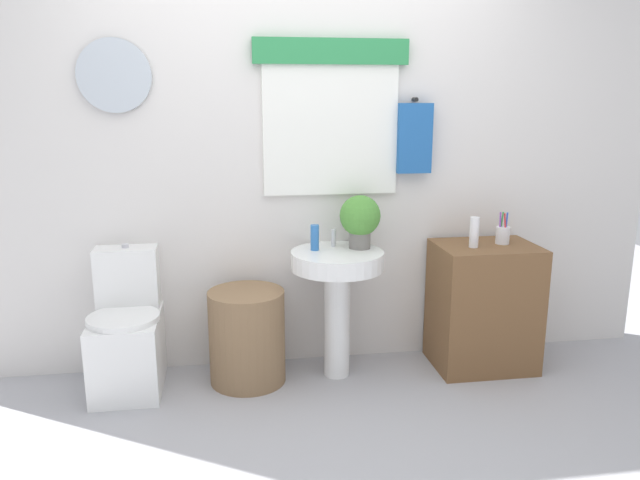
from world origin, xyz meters
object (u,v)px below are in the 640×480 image
laundry_hamper (247,337)px  toothbrush_cup (503,234)px  potted_plant (360,218)px  lotion_bottle (474,232)px  soap_bottle (315,238)px  pedestal_sink (337,282)px  toilet (128,335)px  wooden_cabinet (483,306)px

laundry_hamper → toothbrush_cup: size_ratio=2.88×
laundry_hamper → potted_plant: 0.92m
potted_plant → lotion_bottle: size_ratio=1.73×
laundry_hamper → lotion_bottle: 1.41m
laundry_hamper → soap_bottle: bearing=7.2°
pedestal_sink → soap_bottle: bearing=157.4°
toilet → laundry_hamper: size_ratio=1.48×
wooden_cabinet → potted_plant: bearing=175.4°
wooden_cabinet → soap_bottle: soap_bottle is taller
soap_bottle → lotion_bottle: lotion_bottle is taller
wooden_cabinet → potted_plant: (-0.74, 0.06, 0.54)m
potted_plant → soap_bottle: bearing=-177.8°
toilet → potted_plant: bearing=1.2°
laundry_hamper → lotion_bottle: (1.30, -0.04, 0.57)m
toilet → lotion_bottle: (1.95, -0.07, 0.53)m
wooden_cabinet → lotion_bottle: lotion_bottle is taller
soap_bottle → lotion_bottle: bearing=-5.7°
soap_bottle → lotion_bottle: size_ratio=0.83×
soap_bottle → potted_plant: size_ratio=0.48×
laundry_hamper → toothbrush_cup: toothbrush_cup is taller
toilet → soap_bottle: soap_bottle is taller
toilet → pedestal_sink: size_ratio=1.06×
wooden_cabinet → soap_bottle: 1.10m
potted_plant → lotion_bottle: 0.65m
wooden_cabinet → potted_plant: size_ratio=2.46×
toilet → toothbrush_cup: size_ratio=4.25×
toilet → laundry_hamper: 0.65m
pedestal_sink → lotion_bottle: (0.78, -0.04, 0.27)m
potted_plant → lotion_bottle: bearing=-8.9°
toilet → soap_bottle: size_ratio=5.43×
soap_bottle → pedestal_sink: bearing=-22.6°
potted_plant → toilet: bearing=-178.8°
potted_plant → pedestal_sink: bearing=-156.8°
wooden_cabinet → lotion_bottle: (-0.10, -0.04, 0.46)m
laundry_hamper → potted_plant: (0.65, 0.06, 0.65)m
soap_bottle → potted_plant: bearing=2.2°
wooden_cabinet → toilet: bearing=179.1°
pedestal_sink → potted_plant: potted_plant is taller
wooden_cabinet → laundry_hamper: bearing=180.0°
laundry_hamper → pedestal_sink: bearing=-0.0°
wooden_cabinet → soap_bottle: bearing=177.1°
lotion_bottle → wooden_cabinet: bearing=21.6°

